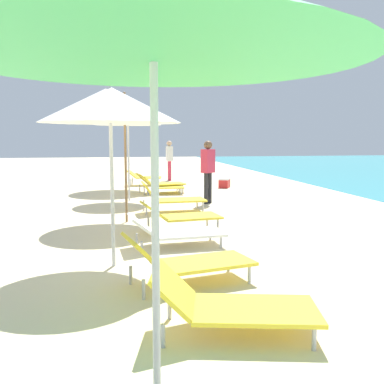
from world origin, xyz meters
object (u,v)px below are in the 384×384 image
Objects in this scene: lounger_fourth_shoreside at (171,198)px; cooler_box at (224,183)px; lounger_fifth_shoreside at (163,186)px; umbrella_farthest at (125,111)px; lounger_third_shoreside at (175,231)px; umbrella_third at (110,105)px; lounger_farthest_shoreside at (144,176)px; person_walking_near at (169,157)px; umbrella_second at (153,13)px; lounger_second_shoreside at (231,304)px; umbrella_fourth at (125,109)px; umbrella_fifth at (128,116)px; lounger_fourth_inland at (180,215)px; lounger_farthest_inland at (160,183)px; person_walking_mid at (208,166)px; lounger_third_inland at (186,260)px.

lounger_fourth_shoreside is 2.49× the size of cooler_box.
umbrella_farthest is (-1.09, 1.51, 2.39)m from lounger_fifth_shoreside.
lounger_third_shoreside is 6.57m from lounger_fifth_shoreside.
umbrella_farthest is at bearing 87.78° from umbrella_third.
lounger_farthest_shoreside is 2.10m from person_walking_near.
umbrella_second is 1.76× the size of lounger_second_shoreside.
umbrella_fourth is 3.11m from umbrella_fifth.
lounger_farthest_inland reaches higher than lounger_fourth_inland.
lounger_second_shoreside is 11.44m from cooler_box.
lounger_farthest_shoreside is at bearing 84.30° from umbrella_third.
umbrella_fourth is 7.06m from cooler_box.
person_walking_mid is at bearing 43.75° from lounger_fourth_shoreside.
lounger_fourth_shoreside reaches higher than lounger_third_shoreside.
lounger_second_shoreside is 0.98× the size of person_walking_near.
lounger_second_shoreside is 11.52m from umbrella_farthest.
person_walking_near is (1.15, 1.64, 0.65)m from lounger_farthest_shoreside.
umbrella_third reaches higher than lounger_second_shoreside.
lounger_fifth_shoreside is 0.32m from lounger_farthest_inland.
lounger_fourth_shoreside is 3.62m from lounger_farthest_inland.
person_walking_near is at bearing 76.06° from lounger_fourth_inland.
lounger_third_shoreside is 0.59× the size of umbrella_fourth.
lounger_farthest_shoreside is at bearing 83.02° from lounger_fourth_inland.
umbrella_fourth reaches higher than lounger_farthest_inland.
umbrella_farthest reaches higher than lounger_fourth_shoreside.
lounger_fourth_inland is (0.96, -1.17, -2.02)m from umbrella_fourth.
umbrella_farthest is (0.35, 8.98, 0.47)m from umbrella_third.
umbrella_second is at bearing -90.20° from umbrella_farthest.
umbrella_fourth is 1.60× the size of person_walking_mid.
cooler_box is (3.41, -0.13, -2.48)m from umbrella_farthest.
person_walking_near is (1.28, 12.61, 0.68)m from lounger_third_inland.
umbrella_fourth is 5.19m from lounger_farthest_inland.
umbrella_fourth reaches higher than lounger_fifth_shoreside.
lounger_farthest_inland reaches higher than lounger_farthest_shoreside.
lounger_third_shoreside is 1.28× the size of lounger_fifth_shoreside.
lounger_fourth_shoreside is 3.32m from lounger_fifth_shoreside.
lounger_second_shoreside is 0.99× the size of lounger_farthest_inland.
lounger_farthest_shoreside is at bearing 101.45° from lounger_fifth_shoreside.
umbrella_second reaches higher than lounger_farthest_inland.
lounger_third_shoreside is (0.97, 0.91, -1.92)m from umbrella_third.
umbrella_fifth is 1.59× the size of person_walking_mid.
lounger_third_inland is 1.07× the size of lounger_fourth_inland.
cooler_box is at bearing 59.83° from lounger_fourth_shoreside.
lounger_second_shoreside is 14.02m from person_walking_near.
person_walking_mid is (2.13, 8.61, -1.44)m from umbrella_second.
lounger_fourth_shoreside is 0.90× the size of person_walking_mid.
person_walking_mid reaches higher than lounger_farthest_inland.
lounger_fourth_inland is (0.33, 2.88, 0.02)m from lounger_third_inland.
umbrella_third is at bearing -141.57° from lounger_third_shoreside.
person_walking_mid is (0.99, -2.13, 0.76)m from lounger_fifth_shoreside.
cooler_box is (2.71, 11.12, -0.11)m from lounger_second_shoreside.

